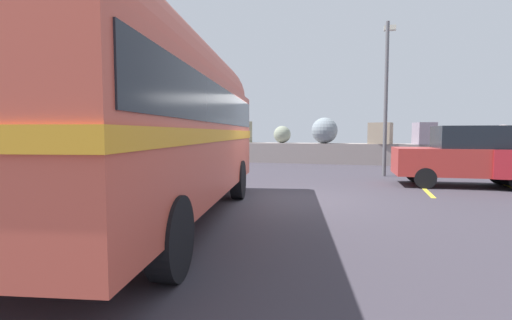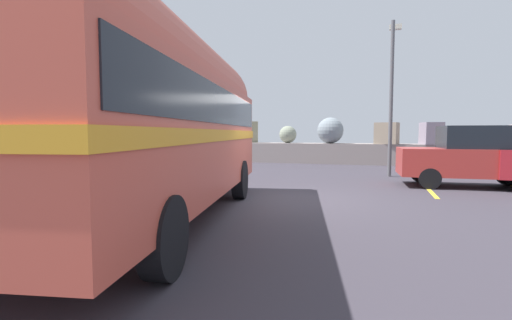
{
  "view_description": "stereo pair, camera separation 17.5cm",
  "coord_description": "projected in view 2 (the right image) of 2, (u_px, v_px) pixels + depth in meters",
  "views": [
    {
      "loc": [
        1.89,
        -8.89,
        1.67
      ],
      "look_at": [
        -0.22,
        -1.75,
        1.13
      ],
      "focal_mm": 26.11,
      "sensor_mm": 36.0,
      "label": 1
    },
    {
      "loc": [
        2.06,
        -8.83,
        1.67
      ],
      "look_at": [
        -0.22,
        -1.75,
        1.13
      ],
      "focal_mm": 26.11,
      "sensor_mm": 36.0,
      "label": 2
    }
  ],
  "objects": [
    {
      "name": "ground",
      "position": [
        286.0,
        201.0,
        9.14
      ],
      "size": [
        32.0,
        26.0,
        0.02
      ],
      "color": "#39343D"
    },
    {
      "name": "breakwater",
      "position": [
        332.0,
        149.0,
        20.34
      ],
      "size": [
        31.36,
        2.36,
        2.5
      ],
      "color": "gray",
      "rests_on": "ground"
    },
    {
      "name": "vintage_coach",
      "position": [
        157.0,
        112.0,
        6.76
      ],
      "size": [
        4.01,
        8.88,
        3.7
      ],
      "rotation": [
        0.0,
        0.0,
        0.19
      ],
      "color": "black",
      "rests_on": "ground"
    },
    {
      "name": "parked_car_nearest",
      "position": [
        473.0,
        156.0,
        11.26
      ],
      "size": [
        4.19,
        1.93,
        1.86
      ],
      "rotation": [
        0.0,
        0.0,
        1.63
      ],
      "color": "black",
      "rests_on": "ground"
    },
    {
      "name": "lamp_post",
      "position": [
        392.0,
        89.0,
        13.95
      ],
      "size": [
        0.44,
        0.79,
        5.81
      ],
      "color": "#5B5B60",
      "rests_on": "ground"
    }
  ]
}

